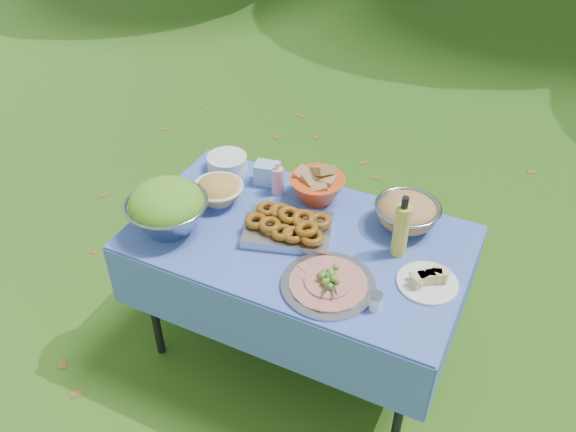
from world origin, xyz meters
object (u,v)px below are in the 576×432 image
object	(u,v)px
picnic_table	(298,296)
oil_bottle	(402,226)
pasta_bowl_steel	(407,212)
salad_bowl	(167,207)
plate_stack	(227,162)
charcuterie_platter	(328,278)
bread_bowl	(317,183)

from	to	relation	value
picnic_table	oil_bottle	distance (m)	0.68
pasta_bowl_steel	salad_bowl	bearing A→B (deg)	-153.16
salad_bowl	plate_stack	size ratio (longest dim) A/B	1.80
plate_stack	pasta_bowl_steel	distance (m)	0.95
oil_bottle	plate_stack	bearing A→B (deg)	166.37
pasta_bowl_steel	charcuterie_platter	size ratio (longest dim) A/B	0.75
picnic_table	charcuterie_platter	world-z (taller)	charcuterie_platter
plate_stack	bread_bowl	xyz separation A→B (m)	(0.51, -0.03, 0.05)
bread_bowl	charcuterie_platter	world-z (taller)	bread_bowl
picnic_table	pasta_bowl_steel	distance (m)	0.67
bread_bowl	pasta_bowl_steel	bearing A→B (deg)	-1.99
picnic_table	pasta_bowl_steel	size ratio (longest dim) A/B	5.07
picnic_table	charcuterie_platter	size ratio (longest dim) A/B	3.82
salad_bowl	bread_bowl	bearing A→B (deg)	44.54
bread_bowl	charcuterie_platter	size ratio (longest dim) A/B	0.69
picnic_table	charcuterie_platter	xyz separation A→B (m)	(0.23, -0.23, 0.42)
picnic_table	charcuterie_platter	distance (m)	0.54
picnic_table	oil_bottle	xyz separation A→B (m)	(0.42, 0.08, 0.53)
salad_bowl	oil_bottle	xyz separation A→B (m)	(0.96, 0.29, 0.03)
picnic_table	charcuterie_platter	bearing A→B (deg)	-43.94
bread_bowl	pasta_bowl_steel	world-z (taller)	bread_bowl
pasta_bowl_steel	oil_bottle	distance (m)	0.20
salad_bowl	bread_bowl	size ratio (longest dim) A/B	1.37
bread_bowl	oil_bottle	size ratio (longest dim) A/B	0.89
charcuterie_platter	oil_bottle	distance (m)	0.38
salad_bowl	charcuterie_platter	distance (m)	0.78
picnic_table	salad_bowl	world-z (taller)	salad_bowl
salad_bowl	oil_bottle	distance (m)	1.01
oil_bottle	charcuterie_platter	bearing A→B (deg)	-121.39
salad_bowl	plate_stack	world-z (taller)	salad_bowl
picnic_table	salad_bowl	bearing A→B (deg)	-159.50
bread_bowl	charcuterie_platter	xyz separation A→B (m)	(0.28, -0.52, -0.04)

